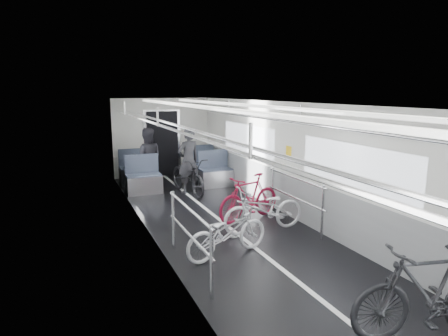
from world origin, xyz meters
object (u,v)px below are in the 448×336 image
object	(u,v)px
bike_right_near	(428,291)
person_standing	(188,161)
bike_right_far	(249,197)
bike_right_mid	(264,209)
bike_left_far	(227,232)
person_seated	(147,158)
bike_aisle	(188,176)

from	to	relation	value
bike_right_near	person_standing	distance (m)	6.94
bike_right_far	bike_right_near	bearing A→B (deg)	-16.60
bike_right_mid	bike_right_far	world-z (taller)	bike_right_far
bike_left_far	bike_right_mid	xyz separation A→B (m)	(1.08, 0.77, 0.03)
bike_left_far	bike_right_near	world-z (taller)	bike_right_near
bike_right_near	bike_right_far	bearing A→B (deg)	-167.74
bike_right_far	person_seated	distance (m)	3.81
bike_right_near	person_seated	bearing A→B (deg)	-158.05
bike_aisle	person_seated	bearing A→B (deg)	119.79
bike_right_near	bike_right_far	world-z (taller)	bike_right_near
bike_right_far	bike_right_mid	bearing A→B (deg)	-20.84
person_standing	person_seated	bearing A→B (deg)	-64.25
bike_left_far	bike_right_mid	distance (m)	1.33
bike_right_near	bike_aisle	distance (m)	6.83
bike_right_mid	person_seated	bearing A→B (deg)	-164.95
bike_right_far	person_standing	distance (m)	2.66
bike_right_near	person_seated	distance (m)	7.99
bike_left_far	person_standing	world-z (taller)	person_standing
bike_left_far	person_seated	size ratio (longest dim) A/B	0.93
person_standing	person_seated	world-z (taller)	person_standing
person_standing	person_seated	xyz separation A→B (m)	(-0.86, 0.96, -0.02)
person_seated	person_standing	bearing A→B (deg)	144.66
bike_right_mid	bike_aisle	size ratio (longest dim) A/B	0.90
bike_left_far	bike_right_near	size ratio (longest dim) A/B	0.87
bike_left_far	bike_aisle	xyz separation A→B (m)	(0.60, 4.01, 0.08)
bike_aisle	bike_left_far	bearing A→B (deg)	-106.03
bike_left_far	person_seated	xyz separation A→B (m)	(-0.21, 5.07, 0.42)
bike_right_mid	bike_aisle	xyz separation A→B (m)	(-0.48, 3.23, 0.05)
bike_aisle	person_standing	distance (m)	0.39
bike_right_near	bike_aisle	bearing A→B (deg)	-163.26
bike_right_mid	person_seated	distance (m)	4.50
bike_right_far	bike_aisle	world-z (taller)	bike_aisle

